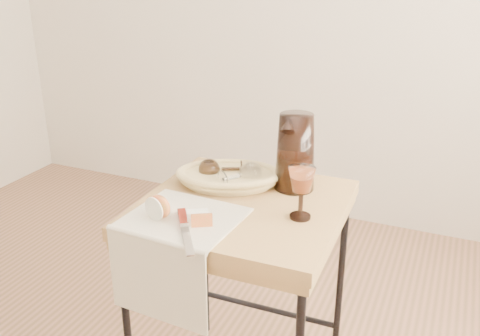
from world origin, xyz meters
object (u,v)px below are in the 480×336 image
at_px(goblet_lying_a, 223,169).
at_px(apple_half, 160,206).
at_px(side_table, 242,306).
at_px(goblet_lying_b, 239,176).
at_px(pitcher, 295,152).
at_px(table_knife, 185,229).
at_px(wine_goblet, 301,193).
at_px(tea_towel, 183,218).
at_px(bread_basket, 229,178).

height_order(goblet_lying_a, apple_half, goblet_lying_a).
relative_size(side_table, goblet_lying_b, 6.50).
distance_m(side_table, goblet_lying_a, 0.46).
relative_size(side_table, pitcher, 2.66).
distance_m(goblet_lying_a, goblet_lying_b, 0.08).
bearing_deg(pitcher, table_knife, -126.61).
distance_m(pitcher, wine_goblet, 0.21).
xyz_separation_m(goblet_lying_b, apple_half, (-0.12, -0.28, -0.01)).
bearing_deg(goblet_lying_a, pitcher, 166.84).
bearing_deg(apple_half, tea_towel, 40.08).
height_order(goblet_lying_b, apple_half, goblet_lying_b).
relative_size(side_table, apple_half, 10.09).
bearing_deg(tea_towel, wine_goblet, 27.96).
xyz_separation_m(wine_goblet, table_knife, (-0.26, -0.21, -0.06)).
xyz_separation_m(goblet_lying_a, pitcher, (0.23, 0.05, 0.08)).
bearing_deg(goblet_lying_b, goblet_lying_a, 101.38).
bearing_deg(bread_basket, side_table, -67.73).
distance_m(tea_towel, pitcher, 0.42).
bearing_deg(wine_goblet, side_table, 171.29).
height_order(goblet_lying_b, pitcher, pitcher).
height_order(goblet_lying_b, table_knife, goblet_lying_b).
relative_size(tea_towel, table_knife, 1.29).
height_order(tea_towel, wine_goblet, wine_goblet).
distance_m(goblet_lying_a, pitcher, 0.25).
relative_size(tea_towel, goblet_lying_b, 2.66).
bearing_deg(apple_half, bread_basket, 90.56).
xyz_separation_m(tea_towel, goblet_lying_a, (-0.01, 0.28, 0.04)).
relative_size(bread_basket, pitcher, 1.06).
height_order(bread_basket, goblet_lying_b, goblet_lying_b).
relative_size(goblet_lying_b, table_knife, 0.49).
bearing_deg(wine_goblet, table_knife, -140.39).
bearing_deg(goblet_lying_b, pitcher, -27.97).
bearing_deg(bread_basket, tea_towel, -114.46).
bearing_deg(wine_goblet, pitcher, 112.73).
relative_size(pitcher, apple_half, 3.79).
relative_size(apple_half, table_knife, 0.31).
relative_size(goblet_lying_b, apple_half, 1.55).
bearing_deg(apple_half, side_table, 64.31).
distance_m(wine_goblet, apple_half, 0.40).
distance_m(bread_basket, wine_goblet, 0.32).
distance_m(side_table, bread_basket, 0.43).
xyz_separation_m(apple_half, table_knife, (0.11, -0.05, -0.03)).
distance_m(side_table, goblet_lying_b, 0.44).
bearing_deg(table_knife, pitcher, 121.97).
bearing_deg(wine_goblet, bread_basket, 155.38).
xyz_separation_m(side_table, apple_half, (-0.17, -0.20, 0.42)).
relative_size(pitcher, table_knife, 1.19).
bearing_deg(apple_half, pitcher, 67.38).
bearing_deg(pitcher, goblet_lying_a, 179.07).
distance_m(goblet_lying_b, wine_goblet, 0.27).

